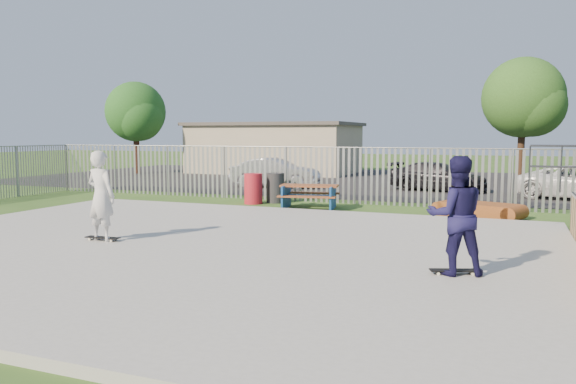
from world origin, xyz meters
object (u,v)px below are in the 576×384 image
at_px(skater_white, 101,196).
at_px(tree_left, 136,112).
at_px(car_silver, 275,173).
at_px(car_dark, 438,177).
at_px(trash_bin_red, 253,189).
at_px(funbox, 479,210).
at_px(trash_bin_grey, 275,188).
at_px(picnic_table, 309,196).
at_px(skater_navy, 456,216).
at_px(tree_mid, 523,98).

bearing_deg(skater_white, tree_left, -48.09).
distance_m(car_silver, car_dark, 7.29).
bearing_deg(car_silver, car_dark, -87.93).
bearing_deg(trash_bin_red, car_silver, 105.59).
distance_m(funbox, trash_bin_grey, 7.12).
bearing_deg(picnic_table, skater_navy, -66.70).
relative_size(trash_bin_red, car_silver, 0.26).
bearing_deg(funbox, skater_white, -112.59).
bearing_deg(trash_bin_grey, picnic_table, -32.43).
height_order(trash_bin_grey, skater_navy, skater_navy).
bearing_deg(skater_white, trash_bin_grey, -85.39).
relative_size(funbox, skater_navy, 1.21).
xyz_separation_m(car_silver, skater_navy, (9.30, -14.33, 0.43)).
bearing_deg(trash_bin_grey, tree_mid, 58.81).
bearing_deg(skater_navy, trash_bin_grey, -72.25).
xyz_separation_m(trash_bin_red, skater_navy, (7.67, -8.48, 0.59)).
distance_m(funbox, car_dark, 7.80).
xyz_separation_m(car_silver, car_dark, (7.20, 1.17, -0.06)).
xyz_separation_m(trash_bin_red, tree_left, (-13.38, 11.26, 3.31)).
bearing_deg(trash_bin_red, car_dark, 51.58).
height_order(car_dark, skater_navy, skater_navy).
bearing_deg(trash_bin_red, tree_left, 139.90).
bearing_deg(car_silver, picnic_table, -155.44).
bearing_deg(skater_white, car_silver, -75.45).
bearing_deg(skater_navy, funbox, -109.98).
xyz_separation_m(picnic_table, car_dark, (3.28, 7.51, 0.23)).
distance_m(trash_bin_red, skater_white, 8.27).
distance_m(picnic_table, car_silver, 7.46).
height_order(tree_left, skater_white, tree_left).
distance_m(skater_navy, skater_white, 7.43).
bearing_deg(trash_bin_grey, funbox, -8.62).
xyz_separation_m(picnic_table, car_silver, (-3.92, 6.34, 0.29)).
bearing_deg(skater_navy, picnic_table, -76.23).
distance_m(car_dark, tree_left, 19.68).
bearing_deg(trash_bin_red, picnic_table, -12.12).
xyz_separation_m(funbox, trash_bin_grey, (-7.03, 1.07, 0.32)).
bearing_deg(skater_navy, tree_mid, -113.40).
bearing_deg(car_dark, picnic_table, 167.02).
relative_size(car_silver, car_dark, 0.97).
relative_size(picnic_table, skater_white, 1.09).
bearing_deg(car_dark, trash_bin_red, 152.21).
relative_size(picnic_table, skater_navy, 1.09).
bearing_deg(tree_left, skater_navy, -43.18).
height_order(funbox, trash_bin_grey, trash_bin_grey).
xyz_separation_m(picnic_table, skater_navy, (5.38, -7.99, 0.73)).
distance_m(trash_bin_red, car_dark, 8.96).
xyz_separation_m(trash_bin_red, tree_mid, (8.95, 14.36, 3.84)).
height_order(car_dark, tree_mid, tree_mid).
bearing_deg(trash_bin_red, skater_navy, -47.90).
height_order(trash_bin_red, tree_left, tree_left).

